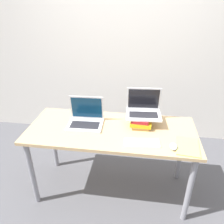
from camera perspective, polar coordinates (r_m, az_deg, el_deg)
ground_plane at (r=2.32m, az=-1.44°, el=-25.11°), size 14.00×14.00×0.00m
wall_back at (r=2.94m, az=3.27°, el=17.96°), size 8.00×0.05×2.70m
desk at (r=2.09m, az=-0.17°, el=-6.48°), size 1.57×0.66×0.76m
laptop_left at (r=2.11m, az=-6.89°, el=-1.83°), size 0.34×0.27×0.26m
book_stack at (r=2.10m, az=7.61°, el=-2.34°), size 0.21×0.23×0.09m
laptop_on_books at (r=2.10m, az=8.22°, el=0.68°), size 0.34×0.26×0.25m
wireless_keyboard at (r=1.87m, az=7.82°, el=-7.98°), size 0.31×0.15×0.01m
mouse at (r=1.86m, az=15.78°, el=-8.63°), size 0.06×0.10×0.03m
notepad at (r=1.92m, az=19.17°, el=-8.49°), size 0.21×0.28×0.01m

